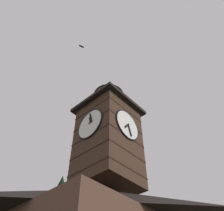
% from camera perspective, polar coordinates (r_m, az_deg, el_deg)
% --- Properties ---
extents(clock_tower, '(4.16, 4.16, 9.82)m').
position_cam_1_polar(clock_tower, '(17.14, -0.91, -6.73)').
color(clock_tower, '#422B1E').
rests_on(clock_tower, building_main).
extents(flying_bird_high, '(0.54, 0.30, 0.11)m').
position_cam_1_polar(flying_bird_high, '(25.45, -7.26, 13.74)').
color(flying_bird_high, black).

